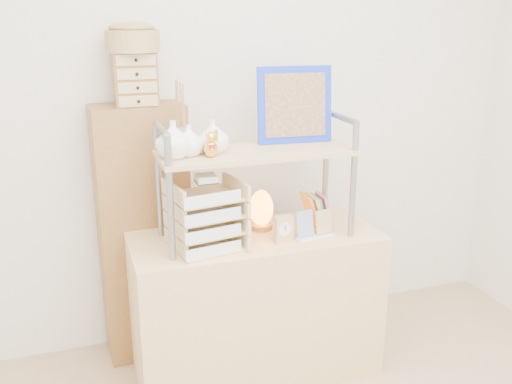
# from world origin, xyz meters

# --- Properties ---
(room_shell) EXTENTS (3.42, 3.41, 2.61)m
(room_shell) POSITION_xyz_m (0.00, 0.39, 1.69)
(room_shell) COLOR silver
(room_shell) RESTS_ON ground
(desk) EXTENTS (1.20, 0.50, 0.75)m
(desk) POSITION_xyz_m (0.00, 1.20, 0.38)
(desk) COLOR tan
(desk) RESTS_ON ground
(cabinet) EXTENTS (0.46, 0.26, 1.35)m
(cabinet) POSITION_xyz_m (-0.49, 1.57, 0.68)
(cabinet) COLOR brown
(cabinet) RESTS_ON ground
(hutch) EXTENTS (0.91, 0.34, 0.79)m
(hutch) POSITION_xyz_m (-0.09, 1.21, 1.19)
(hutch) COLOR gray
(hutch) RESTS_ON desk
(letter_tray) EXTENTS (0.33, 0.31, 0.35)m
(letter_tray) POSITION_xyz_m (-0.26, 1.13, 0.89)
(letter_tray) COLOR #CFB97C
(letter_tray) RESTS_ON desk
(salt_lamp) EXTENTS (0.13, 0.12, 0.20)m
(salt_lamp) POSITION_xyz_m (0.05, 1.28, 0.85)
(salt_lamp) COLOR brown
(salt_lamp) RESTS_ON desk
(desk_clock) EXTENTS (0.10, 0.05, 0.13)m
(desk_clock) POSITION_xyz_m (0.10, 1.09, 0.81)
(desk_clock) COLOR tan
(desk_clock) RESTS_ON desk
(postcard_stand) EXTENTS (0.20, 0.09, 0.14)m
(postcard_stand) POSITION_xyz_m (0.26, 1.09, 0.79)
(postcard_stand) COLOR white
(postcard_stand) RESTS_ON desk
(drawer_chest) EXTENTS (0.20, 0.16, 0.25)m
(drawer_chest) POSITION_xyz_m (-0.49, 1.55, 1.48)
(drawer_chest) COLOR brown
(drawer_chest) RESTS_ON cabinet
(woven_basket) EXTENTS (0.25, 0.25, 0.10)m
(woven_basket) POSITION_xyz_m (-0.49, 1.55, 1.65)
(woven_basket) COLOR olive
(woven_basket) RESTS_ON drawer_chest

